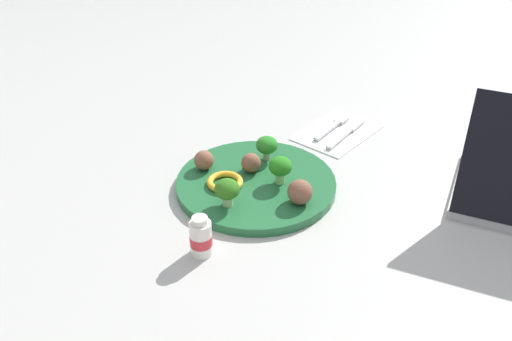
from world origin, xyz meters
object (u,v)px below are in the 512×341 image
Objects in this scene: plate at (256,184)px; meatball_far_rim at (204,160)px; broccoli_floret_back_left at (227,190)px; broccoli_floret_mid_right at (280,167)px; meatball_center at (251,163)px; knife at (347,132)px; meatball_front_right at (300,192)px; napkin at (338,133)px; broccoli_floret_front_left at (267,145)px; yogurt_bottle at (201,238)px; pepper_ring_near_rim at (225,182)px; fork at (333,126)px.

plate is 7.87× the size of meatball_far_rim.
broccoli_floret_mid_right is at bearing -13.26° from broccoli_floret_back_left.
broccoli_floret_back_left is 1.36× the size of meatball_center.
meatball_center is at bearing 19.68° from broccoli_floret_back_left.
meatball_far_rim is at bearing 62.40° from broccoli_floret_back_left.
knife is (0.30, -0.12, -0.03)m from meatball_far_rim.
napkin is at bearing 19.82° from meatball_front_right.
yogurt_bottle reaches higher than broccoli_floret_front_left.
plate is 1.92× the size of knife.
meatball_far_rim reaches higher than plate.
yogurt_bottle is (-0.14, -0.08, 0.01)m from pepper_ring_near_rim.
plate is 0.26m from napkin.
napkin is 1.17× the size of knife.
broccoli_floret_back_left is at bearing -172.55° from plate.
broccoli_floret_front_left is at bearing 170.16° from napkin.
fork is (0.27, 0.11, -0.03)m from meatball_front_right.
plate is 0.27m from fork.
napkin is (0.26, -0.00, -0.01)m from plate.
fork is at bearing 67.00° from napkin.
meatball_center is 0.22m from yogurt_bottle.
fork is (0.01, 0.02, 0.00)m from napkin.
knife is (-0.00, -0.04, -0.00)m from fork.
broccoli_floret_back_left reaches higher than meatball_center.
broccoli_floret_mid_right reaches higher than meatball_far_rim.
pepper_ring_near_rim reaches higher than fork.
broccoli_floret_back_left is at bearing -175.57° from fork.
pepper_ring_near_rim is 0.16m from yogurt_bottle.
broccoli_floret_front_left is 0.12m from meatball_far_rim.
plate is 0.09m from broccoli_floret_back_left.
yogurt_bottle is (-0.46, -0.07, 0.02)m from fork.
plate is 0.08m from broccoli_floret_front_left.
meatball_center is at bearing 20.27° from yogurt_bottle.
meatball_far_rim is at bearing 164.97° from fork.
broccoli_floret_back_left reaches higher than broccoli_floret_front_left.
yogurt_bottle is at bearing -171.75° from fork.
meatball_front_right reaches higher than pepper_ring_near_rim.
broccoli_floret_front_left is at bearing 24.35° from plate.
knife is (0.25, 0.02, -0.04)m from broccoli_floret_mid_right.
meatball_center is at bearing 177.80° from fork.
broccoli_floret_back_left is 0.12m from meatball_front_right.
broccoli_floret_mid_right is at bearing -171.83° from napkin.
broccoli_floret_front_left is at bearing -0.69° from pepper_ring_near_rim.
broccoli_floret_back_left is 0.33× the size of knife.
broccoli_floret_mid_right is 0.34× the size of knife.
yogurt_bottle is (-0.21, -0.01, -0.02)m from broccoli_floret_mid_right.
meatball_front_right is at bearing -157.32° from fork.
meatball_front_right is 0.14m from pepper_ring_near_rim.
broccoli_floret_back_left is (-0.09, -0.01, 0.04)m from plate.
plate is 0.06m from broccoli_floret_mid_right.
meatball_front_right is (-0.03, -0.06, -0.01)m from broccoli_floret_mid_right.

